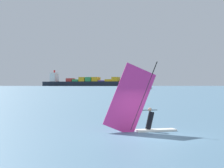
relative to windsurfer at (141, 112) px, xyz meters
The scene contains 5 objects.
ground_plane 2.55m from the windsurfer, 76.03° to the right, with size 4000.00×4000.00×0.00m, color #476B84.
windsurfer is the anchor object (origin of this frame).
cargo_ship 870.73m from the windsurfer, 98.93° to the left, with size 207.80×65.42×38.16m.
distant_headland 1612.74m from the windsurfer, 82.75° to the left, with size 1097.80×243.80×31.56m, color #756B56.
small_sailboat 209.94m from the windsurfer, 89.17° to the left, with size 6.77×8.15×8.68m.
Camera 1 is at (-0.51, -19.49, 2.69)m, focal length 60.49 mm.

